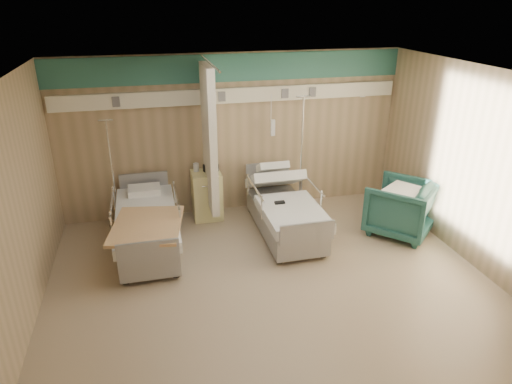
% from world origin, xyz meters
% --- Properties ---
extents(ground, '(6.00, 5.00, 0.00)m').
position_xyz_m(ground, '(0.00, 0.00, 0.00)').
color(ground, gray).
rests_on(ground, ground).
extents(room_walls, '(6.04, 5.04, 2.82)m').
position_xyz_m(room_walls, '(-0.03, 0.25, 1.86)').
color(room_walls, tan).
rests_on(room_walls, ground).
extents(bed_right, '(1.00, 2.16, 0.63)m').
position_xyz_m(bed_right, '(0.60, 1.30, 0.32)').
color(bed_right, silver).
rests_on(bed_right, ground).
extents(bed_left, '(1.00, 2.16, 0.63)m').
position_xyz_m(bed_left, '(-1.60, 1.30, 0.32)').
color(bed_left, silver).
rests_on(bed_left, ground).
extents(bedside_cabinet, '(0.50, 0.48, 0.85)m').
position_xyz_m(bedside_cabinet, '(-0.55, 2.20, 0.42)').
color(bedside_cabinet, '#E7DF90').
rests_on(bedside_cabinet, ground).
extents(visitor_armchair, '(1.37, 1.37, 0.90)m').
position_xyz_m(visitor_armchair, '(2.45, 0.88, 0.45)').
color(visitor_armchair, '#20514B').
rests_on(visitor_armchair, ground).
extents(waffle_blanket, '(0.83, 0.81, 0.07)m').
position_xyz_m(waffle_blanket, '(2.46, 0.85, 0.93)').
color(waffle_blanket, white).
rests_on(waffle_blanket, visitor_armchair).
extents(iv_stand_right, '(0.38, 0.38, 2.13)m').
position_xyz_m(iv_stand_right, '(1.10, 2.00, 0.44)').
color(iv_stand_right, silver).
rests_on(iv_stand_right, ground).
extents(iv_stand_left, '(0.33, 0.33, 1.87)m').
position_xyz_m(iv_stand_left, '(-2.08, 2.22, 0.38)').
color(iv_stand_left, silver).
rests_on(iv_stand_left, ground).
extents(call_remote, '(0.16, 0.07, 0.04)m').
position_xyz_m(call_remote, '(0.46, 1.14, 0.65)').
color(call_remote, black).
rests_on(call_remote, bed_right).
extents(tan_blanket, '(1.14, 1.34, 0.04)m').
position_xyz_m(tan_blanket, '(-1.59, 0.84, 0.65)').
color(tan_blanket, tan).
rests_on(tan_blanket, bed_left).
extents(toiletry_bag, '(0.27, 0.22, 0.13)m').
position_xyz_m(toiletry_bag, '(-0.46, 2.24, 0.91)').
color(toiletry_bag, black).
rests_on(toiletry_bag, bedside_cabinet).
extents(white_cup, '(0.12, 0.12, 0.14)m').
position_xyz_m(white_cup, '(-0.70, 2.31, 0.92)').
color(white_cup, white).
rests_on(white_cup, bedside_cabinet).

